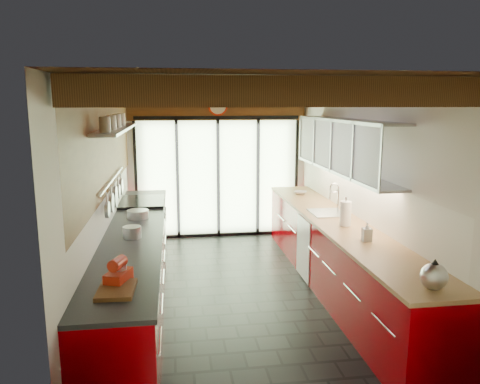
{
  "coord_description": "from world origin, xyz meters",
  "views": [
    {
      "loc": [
        -0.8,
        -5.57,
        2.4
      ],
      "look_at": [
        0.07,
        0.4,
        1.25
      ],
      "focal_mm": 35.0,
      "sensor_mm": 36.0,
      "label": 1
    }
  ],
  "objects_px": {
    "stand_mixer": "(118,273)",
    "kettle": "(434,275)",
    "paper_towel": "(346,214)",
    "soap_bottle": "(367,232)",
    "bowl": "(300,193)"
  },
  "relations": [
    {
      "from": "paper_towel",
      "to": "bowl",
      "type": "relative_size",
      "value": 1.73
    },
    {
      "from": "paper_towel",
      "to": "soap_bottle",
      "type": "height_order",
      "value": "paper_towel"
    },
    {
      "from": "paper_towel",
      "to": "bowl",
      "type": "bearing_deg",
      "value": 90.0
    },
    {
      "from": "stand_mixer",
      "to": "soap_bottle",
      "type": "distance_m",
      "value": 2.68
    },
    {
      "from": "stand_mixer",
      "to": "kettle",
      "type": "distance_m",
      "value": 2.58
    },
    {
      "from": "soap_bottle",
      "to": "kettle",
      "type": "bearing_deg",
      "value": -90.0
    },
    {
      "from": "paper_towel",
      "to": "bowl",
      "type": "height_order",
      "value": "paper_towel"
    },
    {
      "from": "soap_bottle",
      "to": "bowl",
      "type": "relative_size",
      "value": 1.03
    },
    {
      "from": "kettle",
      "to": "soap_bottle",
      "type": "height_order",
      "value": "kettle"
    },
    {
      "from": "stand_mixer",
      "to": "kettle",
      "type": "relative_size",
      "value": 1.02
    },
    {
      "from": "kettle",
      "to": "paper_towel",
      "type": "distance_m",
      "value": 1.98
    },
    {
      "from": "kettle",
      "to": "bowl",
      "type": "distance_m",
      "value": 4.03
    },
    {
      "from": "bowl",
      "to": "paper_towel",
      "type": "bearing_deg",
      "value": -90.0
    },
    {
      "from": "stand_mixer",
      "to": "paper_towel",
      "type": "xyz_separation_m",
      "value": [
        2.54,
        1.51,
        0.06
      ]
    },
    {
      "from": "stand_mixer",
      "to": "kettle",
      "type": "height_order",
      "value": "kettle"
    }
  ]
}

